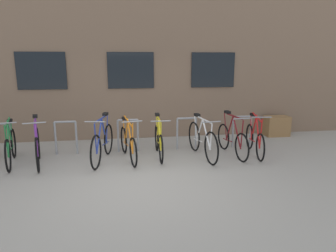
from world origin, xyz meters
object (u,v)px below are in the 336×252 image
at_px(bicycle_blue, 103,143).
at_px(planter_box, 277,126).
at_px(bicycle_purple, 37,146).
at_px(bicycle_white, 202,140).
at_px(bicycle_maroon, 232,139).
at_px(bicycle_red, 255,139).
at_px(bicycle_orange, 128,143).
at_px(bicycle_green, 11,147).
at_px(bicycle_yellow, 159,141).

distance_m(bicycle_blue, planter_box, 5.34).
height_order(bicycle_purple, bicycle_white, bicycle_purple).
xyz_separation_m(bicycle_white, bicycle_maroon, (0.76, 0.05, -0.02)).
relative_size(bicycle_white, bicycle_red, 1.13).
relative_size(bicycle_white, planter_box, 2.64).
relative_size(bicycle_white, bicycle_blue, 1.03).
bearing_deg(bicycle_maroon, bicycle_purple, -179.72).
distance_m(bicycle_purple, bicycle_red, 5.06).
bearing_deg(planter_box, bicycle_blue, -163.09).
bearing_deg(bicycle_blue, bicycle_orange, 2.07).
height_order(bicycle_white, planter_box, bicycle_white).
relative_size(bicycle_blue, bicycle_green, 1.06).
bearing_deg(bicycle_purple, planter_box, 13.82).
bearing_deg(bicycle_blue, bicycle_yellow, 5.47).
relative_size(bicycle_purple, bicycle_yellow, 1.00).
distance_m(bicycle_white, bicycle_blue, 2.32).
distance_m(bicycle_orange, bicycle_maroon, 2.51).
xyz_separation_m(bicycle_white, bicycle_red, (1.33, 0.01, -0.03)).
bearing_deg(bicycle_red, bicycle_yellow, 175.41).
xyz_separation_m(bicycle_purple, bicycle_orange, (1.98, 0.07, -0.03)).
xyz_separation_m(bicycle_white, bicycle_green, (-4.33, 0.15, -0.02)).
bearing_deg(bicycle_green, bicycle_red, -1.44).
distance_m(bicycle_yellow, bicycle_white, 1.03).
xyz_separation_m(bicycle_maroon, planter_box, (2.02, 1.58, -0.08)).
height_order(bicycle_maroon, planter_box, bicycle_maroon).
bearing_deg(bicycle_yellow, bicycle_green, -179.20).
xyz_separation_m(bicycle_maroon, bicycle_red, (0.57, -0.04, -0.01)).
bearing_deg(bicycle_orange, bicycle_green, 178.71).
bearing_deg(bicycle_maroon, bicycle_green, 178.81).
distance_m(bicycle_yellow, bicycle_green, 3.31).
bearing_deg(bicycle_red, bicycle_blue, 179.01).
relative_size(bicycle_purple, bicycle_blue, 0.93).
xyz_separation_m(bicycle_purple, bicycle_blue, (1.40, 0.05, 0.00)).
height_order(bicycle_green, planter_box, bicycle_green).
distance_m(bicycle_purple, bicycle_orange, 1.98).
bearing_deg(bicycle_white, bicycle_maroon, 3.43).
relative_size(bicycle_maroon, bicycle_blue, 0.95).
xyz_separation_m(bicycle_purple, bicycle_red, (5.06, -0.01, -0.03)).
xyz_separation_m(bicycle_purple, bicycle_white, (3.73, -0.02, -0.00)).
distance_m(bicycle_purple, bicycle_green, 0.61).
relative_size(bicycle_orange, bicycle_maroon, 1.02).
relative_size(bicycle_green, planter_box, 2.42).
height_order(bicycle_purple, planter_box, bicycle_purple).
bearing_deg(bicycle_purple, bicycle_green, 168.01).
distance_m(bicycle_orange, bicycle_blue, 0.58).
xyz_separation_m(bicycle_orange, planter_box, (4.53, 1.53, -0.07)).
distance_m(bicycle_red, bicycle_green, 5.66).
xyz_separation_m(bicycle_yellow, bicycle_maroon, (1.78, -0.15, 0.01)).
height_order(bicycle_yellow, bicycle_maroon, bicycle_maroon).
bearing_deg(bicycle_purple, bicycle_maroon, 0.28).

